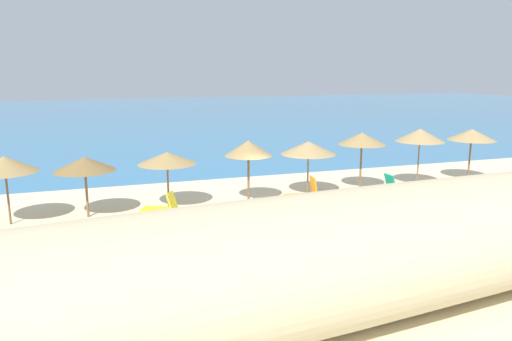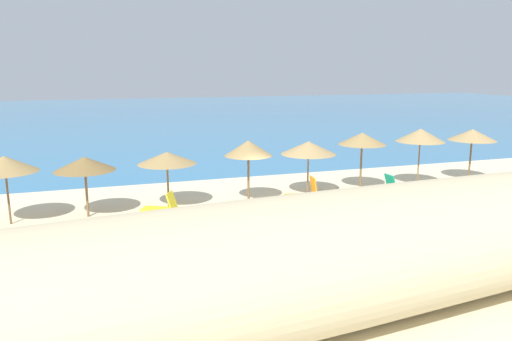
% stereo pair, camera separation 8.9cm
% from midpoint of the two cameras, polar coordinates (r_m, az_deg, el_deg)
% --- Properties ---
extents(ground_plane, '(160.00, 160.00, 0.00)m').
position_cam_midpoint_polar(ground_plane, '(19.76, 2.55, -5.32)').
color(ground_plane, beige).
extents(sea_water, '(160.00, 75.10, 0.01)m').
position_cam_midpoint_polar(sea_water, '(63.11, -12.26, 6.28)').
color(sea_water, teal).
rests_on(sea_water, ground_plane).
extents(dune_ridge, '(53.99, 9.07, 3.04)m').
position_cam_midpoint_polar(dune_ridge, '(10.99, 2.13, -11.25)').
color(dune_ridge, beige).
rests_on(dune_ridge, ground_plane).
extents(beach_umbrella_1, '(2.39, 2.39, 2.65)m').
position_cam_midpoint_polar(beach_umbrella_1, '(20.42, -27.51, 0.64)').
color(beach_umbrella_1, brown).
rests_on(beach_umbrella_1, ground_plane).
extents(beach_umbrella_2, '(2.38, 2.38, 2.45)m').
position_cam_midpoint_polar(beach_umbrella_2, '(20.25, -19.57, 0.73)').
color(beach_umbrella_2, brown).
rests_on(beach_umbrella_2, ground_plane).
extents(beach_umbrella_3, '(2.45, 2.45, 2.43)m').
position_cam_midpoint_polar(beach_umbrella_3, '(20.64, -10.51, 1.44)').
color(beach_umbrella_3, brown).
rests_on(beach_umbrella_3, ground_plane).
extents(beach_umbrella_4, '(2.08, 2.08, 2.80)m').
position_cam_midpoint_polar(beach_umbrella_4, '(21.03, -1.02, 2.62)').
color(beach_umbrella_4, brown).
rests_on(beach_umbrella_4, ground_plane).
extents(beach_umbrella_5, '(2.53, 2.53, 2.58)m').
position_cam_midpoint_polar(beach_umbrella_5, '(22.43, 6.05, 2.66)').
color(beach_umbrella_5, brown).
rests_on(beach_umbrella_5, ground_plane).
extents(beach_umbrella_6, '(2.27, 2.27, 2.85)m').
position_cam_midpoint_polar(beach_umbrella_6, '(23.79, 12.21, 3.66)').
color(beach_umbrella_6, brown).
rests_on(beach_umbrella_6, ground_plane).
extents(beach_umbrella_7, '(2.35, 2.35, 2.96)m').
position_cam_midpoint_polar(beach_umbrella_7, '(25.23, 18.59, 3.95)').
color(beach_umbrella_7, brown).
rests_on(beach_umbrella_7, ground_plane).
extents(beach_umbrella_8, '(2.41, 2.41, 2.77)m').
position_cam_midpoint_polar(beach_umbrella_8, '(27.64, 23.88, 3.85)').
color(beach_umbrella_8, brown).
rests_on(beach_umbrella_8, ground_plane).
extents(lounge_chair_0, '(1.52, 1.23, 1.07)m').
position_cam_midpoint_polar(lounge_chair_0, '(19.67, -11.04, -4.21)').
color(lounge_chair_0, yellow).
rests_on(lounge_chair_0, ground_plane).
extents(lounge_chair_1, '(1.41, 0.77, 1.16)m').
position_cam_midpoint_polar(lounge_chair_1, '(21.60, 5.64, -2.56)').
color(lounge_chair_1, orange).
rests_on(lounge_chair_1, ground_plane).
extents(lounge_chair_2, '(1.53, 0.75, 1.05)m').
position_cam_midpoint_polar(lounge_chair_2, '(23.16, 14.46, -2.08)').
color(lounge_chair_2, '#199972').
rests_on(lounge_chair_2, ground_plane).
extents(beach_ball, '(0.30, 0.30, 0.30)m').
position_cam_midpoint_polar(beach_ball, '(22.26, 24.86, -4.06)').
color(beach_ball, red).
rests_on(beach_ball, ground_plane).
extents(cooler_box, '(0.44, 0.34, 0.36)m').
position_cam_midpoint_polar(cooler_box, '(19.24, 15.57, -5.68)').
color(cooler_box, blue).
rests_on(cooler_box, ground_plane).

